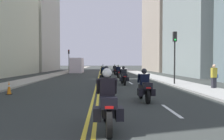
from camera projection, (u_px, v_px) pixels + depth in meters
name	position (u px, v px, depth m)	size (l,w,h in m)	color
ground_plane	(101.00, 72.00, 48.29)	(264.00, 264.00, 0.00)	#2D312F
sidewalk_left	(67.00, 71.00, 47.97)	(2.45, 144.00, 0.12)	#A49B8F
sidewalk_right	(133.00, 71.00, 48.61)	(2.45, 144.00, 0.12)	gray
centreline_yellow_inner	(100.00, 72.00, 48.29)	(0.12, 132.00, 0.01)	yellow
centreline_yellow_outer	(101.00, 72.00, 48.30)	(0.12, 132.00, 0.01)	yellow
lane_dashes_white	(122.00, 77.00, 29.45)	(0.14, 56.40, 0.01)	silver
building_right_1	(205.00, 4.00, 33.32)	(8.34, 16.05, 21.25)	gray
building_left_2	(32.00, 14.00, 52.95)	(9.74, 19.29, 27.01)	#A8A697
building_right_2	(167.00, 14.00, 53.02)	(8.59, 19.23, 27.09)	gray
motorcycle_0	(107.00, 105.00, 6.03)	(0.78, 2.26, 1.67)	black
motorcycle_1	(145.00, 88.00, 10.51)	(0.78, 2.10, 1.56)	black
motorcycle_2	(106.00, 81.00, 14.04)	(0.78, 2.07, 1.64)	black
motorcycle_3	(124.00, 77.00, 18.74)	(0.78, 2.13, 1.57)	black
motorcycle_4	(103.00, 75.00, 22.27)	(0.77, 2.16, 1.64)	black
motorcycle_5	(118.00, 73.00, 27.03)	(0.77, 2.15, 1.65)	black
motorcycle_6	(103.00, 72.00, 30.88)	(0.77, 2.24, 1.64)	black
motorcycle_7	(115.00, 70.00, 35.16)	(0.77, 2.27, 1.66)	black
traffic_cone_1	(9.00, 88.00, 12.87)	(0.30, 0.30, 0.79)	black
traffic_light_near	(175.00, 48.00, 18.32)	(0.28, 0.38, 4.39)	black
traffic_light_far	(69.00, 57.00, 44.57)	(0.28, 0.38, 4.50)	black
pedestrian_0	(214.00, 77.00, 15.17)	(0.50, 0.27, 1.73)	#26252D
parked_truck	(77.00, 66.00, 43.64)	(2.20, 6.50, 2.80)	silver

